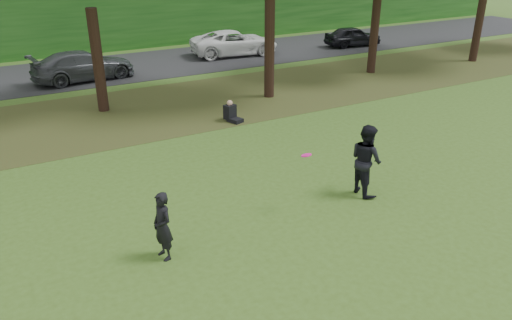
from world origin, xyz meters
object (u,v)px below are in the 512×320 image
Objects in this scene: player_left at (163,226)px; player_right at (366,160)px; seated_person at (231,113)px; frisbee at (306,155)px.

player_right is (5.92, 0.26, 0.21)m from player_left.
player_right is at bearing 82.28° from player_left.
player_left is 1.92× the size of seated_person.
player_left and frisbee have the same top height.
frisbee is 7.37m from seated_person.
player_left is at bearing 96.66° from player_right.
player_left reaches higher than seated_person.
player_right reaches higher than seated_person.
player_right is 5.27× the size of frisbee.
seated_person is at bearing 78.74° from frisbee.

